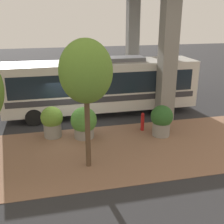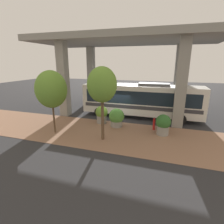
% 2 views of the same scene
% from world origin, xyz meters
% --- Properties ---
extents(ground_plane, '(80.00, 80.00, 0.00)m').
position_xyz_m(ground_plane, '(0.00, 0.00, 0.00)').
color(ground_plane, '#2D2D30').
rests_on(ground_plane, ground).
extents(sidewalk_strip, '(6.00, 40.00, 0.02)m').
position_xyz_m(sidewalk_strip, '(-3.00, 0.00, 0.01)').
color(sidewalk_strip, '#936B51').
rests_on(sidewalk_strip, ground).
extents(bus, '(2.67, 12.01, 3.61)m').
position_xyz_m(bus, '(2.30, -2.15, 1.96)').
color(bus, silver).
rests_on(bus, ground).
extents(fire_hydrant, '(0.40, 0.19, 1.05)m').
position_xyz_m(fire_hydrant, '(-1.01, -3.80, 0.53)').
color(fire_hydrant, '#B21919').
rests_on(fire_hydrant, ground).
extents(planter_front, '(1.36, 1.36, 1.66)m').
position_xyz_m(planter_front, '(-1.20, -0.53, 0.84)').
color(planter_front, gray).
rests_on(planter_front, ground).
extents(planter_middle, '(1.17, 1.17, 1.67)m').
position_xyz_m(planter_middle, '(-1.87, -4.55, 0.88)').
color(planter_middle, gray).
rests_on(planter_middle, ground).
extents(planter_back, '(1.15, 1.15, 1.66)m').
position_xyz_m(planter_back, '(-0.74, 1.07, 0.88)').
color(planter_back, gray).
rests_on(planter_back, ground).
extents(street_tree_near, '(2.08, 2.08, 5.35)m').
position_xyz_m(street_tree_near, '(-4.15, -0.33, 4.06)').
color(street_tree_near, brown).
rests_on(street_tree_near, ground).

